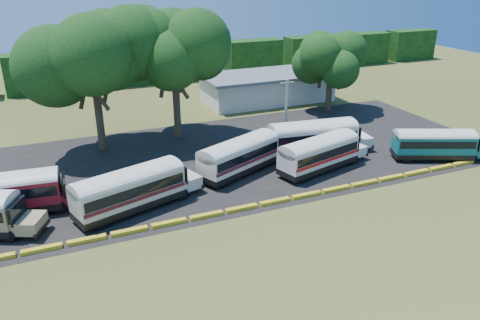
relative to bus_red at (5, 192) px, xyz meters
name	(u,v)px	position (x,y,z in m)	size (l,w,h in m)	color
ground	(229,219)	(15.72, -7.53, -1.99)	(160.00, 160.00, 0.00)	#374717
asphalt_strip	(194,162)	(16.72, 4.47, -1.98)	(64.00, 24.00, 0.02)	black
curb	(224,212)	(15.72, -6.53, -1.84)	(53.70, 0.45, 0.30)	gold
terminal_building	(267,87)	(33.72, 22.47, 0.04)	(19.00, 9.00, 4.00)	silver
treeline_backdrop	(119,67)	(15.72, 40.47, 1.01)	(130.00, 4.00, 6.00)	black
bus_red	(5,192)	(0.00, 0.00, 0.00)	(10.75, 3.52, 3.47)	black
bus_cream_west	(131,188)	(9.20, -3.12, 0.02)	(11.11, 5.85, 3.56)	black
bus_cream_east	(240,154)	(20.01, 0.24, -0.05)	(10.59, 6.60, 3.44)	black
bus_white_red	(320,152)	(27.22, -2.14, -0.08)	(10.59, 5.09, 3.38)	black
bus_white_blue	(315,136)	(28.93, 1.66, 0.06)	(11.29, 4.07, 3.63)	black
bus_teal	(436,143)	(39.42, -4.28, -0.19)	(9.67, 5.90, 3.13)	black
tree_west	(91,52)	(8.87, 11.79, 8.35)	(10.20, 10.20, 14.13)	#392C1C
tree_center	(173,42)	(17.40, 12.36, 8.72)	(9.50, 9.50, 14.27)	#392C1C
tree_east	(332,56)	(39.14, 14.76, 5.33)	(7.89, 7.89, 10.27)	#392C1C
utility_pole	(286,111)	(27.87, 6.03, 1.67)	(1.60, 0.30, 7.10)	gray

